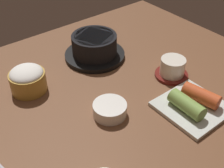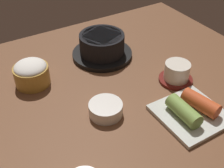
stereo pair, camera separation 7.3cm
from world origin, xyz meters
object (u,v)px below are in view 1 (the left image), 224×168
stone_pot (94,47)px  rice_bowl (28,79)px  tea_cup_with_saucer (172,68)px  banchan_cup_center (110,109)px  kimchi_plate (193,104)px

stone_pot → rice_bowl: (-22.49, -2.29, 0.05)cm
tea_cup_with_saucer → banchan_cup_center: 22.71cm
banchan_cup_center → stone_pot: bearing=62.4°
stone_pot → kimchi_plate: size_ratio=1.21×
rice_bowl → tea_cup_with_saucer: (33.40, -18.75, -0.86)cm
stone_pot → kimchi_plate: stone_pot is taller
stone_pot → tea_cup_with_saucer: (10.91, -21.03, -0.81)cm
tea_cup_with_saucer → banchan_cup_center: bearing=-176.4°
rice_bowl → kimchi_plate: rice_bowl is taller
rice_bowl → kimchi_plate: 41.43cm
tea_cup_with_saucer → kimchi_plate: (-5.94, -12.23, -0.94)cm
stone_pot → rice_bowl: 22.60cm
rice_bowl → banchan_cup_center: bearing=-61.9°
tea_cup_with_saucer → banchan_cup_center: size_ratio=1.14×
stone_pot → banchan_cup_center: bearing=-117.6°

